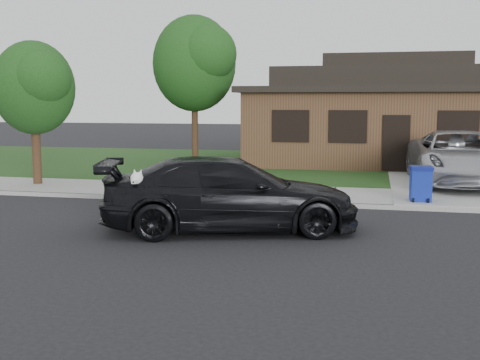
# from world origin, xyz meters

# --- Properties ---
(ground) EXTENTS (120.00, 120.00, 0.00)m
(ground) POSITION_xyz_m (0.00, 0.00, 0.00)
(ground) COLOR black
(ground) RESTS_ON ground
(sidewalk) EXTENTS (60.00, 3.00, 0.12)m
(sidewalk) POSITION_xyz_m (0.00, 5.00, 0.06)
(sidewalk) COLOR gray
(sidewalk) RESTS_ON ground
(curb) EXTENTS (60.00, 0.12, 0.12)m
(curb) POSITION_xyz_m (0.00, 3.50, 0.06)
(curb) COLOR gray
(curb) RESTS_ON ground
(lawn) EXTENTS (60.00, 13.00, 0.13)m
(lawn) POSITION_xyz_m (0.00, 13.00, 0.07)
(lawn) COLOR #193814
(lawn) RESTS_ON ground
(driveway) EXTENTS (4.50, 13.00, 0.14)m
(driveway) POSITION_xyz_m (6.00, 10.00, 0.07)
(driveway) COLOR gray
(driveway) RESTS_ON ground
(sedan) EXTENTS (5.91, 3.69, 1.60)m
(sedan) POSITION_xyz_m (0.19, 0.12, 0.80)
(sedan) COLOR black
(sedan) RESTS_ON ground
(minivan) EXTENTS (3.04, 6.23, 1.70)m
(minivan) POSITION_xyz_m (5.89, 8.10, 0.99)
(minivan) COLOR #ABADB2
(minivan) RESTS_ON driveway
(recycling_bin) EXTENTS (0.61, 0.63, 0.95)m
(recycling_bin) POSITION_xyz_m (4.45, 4.21, 0.60)
(recycling_bin) COLOR navy
(recycling_bin) RESTS_ON sidewalk
(house) EXTENTS (12.60, 8.60, 4.65)m
(house) POSITION_xyz_m (4.00, 15.00, 2.13)
(house) COLOR #422B1C
(house) RESTS_ON ground
(tree_0) EXTENTS (3.78, 3.60, 6.34)m
(tree_0) POSITION_xyz_m (-4.34, 12.88, 4.48)
(tree_0) COLOR #332114
(tree_0) RESTS_ON ground
(tree_2) EXTENTS (2.73, 2.60, 4.59)m
(tree_2) POSITION_xyz_m (-7.38, 5.11, 3.27)
(tree_2) COLOR #332114
(tree_2) RESTS_ON ground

